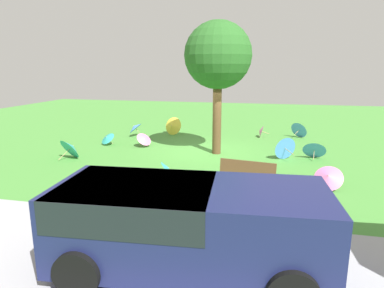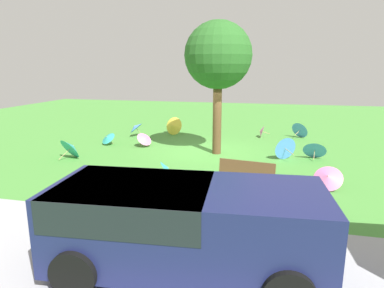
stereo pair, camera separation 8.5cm
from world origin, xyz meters
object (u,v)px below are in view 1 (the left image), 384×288
object	(u,v)px
parasol_teal_1	(168,169)
parasol_blue_3	(314,149)
parasol_teal_2	(71,147)
parasol_blue_0	(135,127)
parasol_pink_1	(145,138)
park_bench	(248,174)
shade_tree	(218,56)
parasol_blue_4	(300,129)
parasol_yellow_0	(172,126)
parasol_blue_2	(284,148)
parasol_pink_0	(328,177)
parasol_teal_0	(107,138)
parasol_pink_2	(261,131)
van_dark	(180,221)

from	to	relation	value
parasol_teal_1	parasol_blue_3	size ratio (longest dim) A/B	0.74
parasol_teal_2	parasol_blue_0	world-z (taller)	parasol_teal_2
parasol_pink_1	parasol_blue_0	size ratio (longest dim) A/B	1.06
park_bench	shade_tree	size ratio (longest dim) A/B	0.32
parasol_blue_0	parasol_blue_4	xyz separation A→B (m)	(-8.21, -1.60, -0.07)
parasol_yellow_0	parasol_blue_2	distance (m)	6.63
parasol_pink_0	parasol_blue_4	distance (m)	7.55
parasol_blue_2	parasol_pink_1	bearing A→B (deg)	-6.60
parasol_teal_0	parasol_pink_2	xyz separation A→B (m)	(-6.76, -3.30, -0.02)
parasol_pink_1	parasol_teal_1	size ratio (longest dim) A/B	1.25
van_dark	parasol_pink_1	world-z (taller)	van_dark
park_bench	parasol_blue_4	xyz separation A→B (m)	(-2.05, -8.11, -0.05)
parasol_yellow_0	parasol_pink_2	xyz separation A→B (m)	(-4.53, -0.32, -0.15)
van_dark	parasol_teal_1	distance (m)	5.20
parasol_teal_1	parasol_pink_2	size ratio (longest dim) A/B	1.10
parasol_blue_0	parasol_teal_1	bearing A→B (deg)	121.05
parasol_blue_3	parasol_yellow_0	bearing A→B (deg)	-26.74
parasol_pink_2	parasol_blue_3	bearing A→B (deg)	120.25
parasol_teal_1	parasol_blue_4	size ratio (longest dim) A/B	0.71
parasol_teal_0	parasol_yellow_0	bearing A→B (deg)	-126.86
parasol_teal_2	parasol_blue_3	bearing A→B (deg)	-167.40
park_bench	parasol_pink_0	world-z (taller)	park_bench
parasol_pink_1	parasol_blue_4	bearing A→B (deg)	-151.73
parasol_teal_2	parasol_blue_4	world-z (taller)	parasol_teal_2
parasol_blue_4	parasol_teal_2	bearing A→B (deg)	34.45
van_dark	parasol_blue_3	xyz separation A→B (m)	(-3.18, -8.24, -0.53)
parasol_teal_0	parasol_blue_3	size ratio (longest dim) A/B	0.91
parasol_yellow_0	parasol_blue_0	xyz separation A→B (m)	(1.76, 0.87, 0.01)
parasol_teal_2	van_dark	bearing A→B (deg)	134.19
parasol_pink_0	parasol_teal_2	bearing A→B (deg)	-8.61
shade_tree	parasol_blue_2	size ratio (longest dim) A/B	5.57
parasol_blue_0	parasol_blue_3	distance (m)	8.80
parasol_pink_0	parasol_blue_0	bearing A→B (deg)	-35.20
park_bench	parasol_yellow_0	size ratio (longest dim) A/B	1.60
shade_tree	parasol_blue_4	bearing A→B (deg)	-131.10
parasol_blue_4	van_dark	bearing A→B (deg)	76.55
parasol_yellow_0	parasol_blue_3	world-z (taller)	parasol_yellow_0
parasol_blue_4	parasol_blue_3	bearing A→B (deg)	93.24
shade_tree	parasol_pink_1	world-z (taller)	shade_tree
shade_tree	parasol_yellow_0	bearing A→B (deg)	-49.85
parasol_teal_2	parasol_blue_0	size ratio (longest dim) A/B	1.37
parasol_teal_0	parasol_pink_0	bearing A→B (deg)	156.71
parasol_yellow_0	parasol_blue_4	xyz separation A→B (m)	(-6.45, -0.73, -0.06)
parasol_blue_2	parasol_teal_2	bearing A→B (deg)	12.34
parasol_yellow_0	parasol_blue_2	xyz separation A→B (m)	(-5.53, 3.66, -0.03)
park_bench	parasol_blue_3	size ratio (longest dim) A/B	1.73
shade_tree	parasol_teal_0	xyz separation A→B (m)	(5.09, -0.40, -3.55)
parasol_blue_0	parasol_blue_2	size ratio (longest dim) A/B	0.88
van_dark	parasol_pink_0	distance (m)	5.77
parasol_teal_1	parasol_blue_2	distance (m)	4.86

